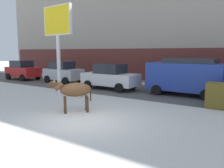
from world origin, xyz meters
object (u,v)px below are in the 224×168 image
at_px(cow_brown, 74,90).
at_px(car_blue_van, 186,76).
at_px(billboard, 58,26).
at_px(car_silver_hatchback, 63,72).
at_px(car_white_sedan, 110,77).
at_px(pedestrian_near_billboard, 180,76).
at_px(car_red_hatchback, 23,70).

xyz_separation_m(cow_brown, car_blue_van, (2.79, 6.99, 0.25)).
distance_m(billboard, car_silver_hatchback, 6.62).
distance_m(cow_brown, car_white_sedan, 6.80).
bearing_deg(pedestrian_near_billboard, car_red_hatchback, -165.97).
height_order(cow_brown, car_blue_van, car_blue_van).
distance_m(car_blue_van, pedestrian_near_billboard, 3.27).
xyz_separation_m(billboard, pedestrian_near_billboard, (5.50, 7.11, -3.43)).
relative_size(cow_brown, pedestrian_near_billboard, 0.97).
relative_size(car_white_sedan, car_blue_van, 0.91).
distance_m(cow_brown, car_blue_van, 7.53).
xyz_separation_m(billboard, car_white_sedan, (1.56, 3.49, -3.41)).
distance_m(billboard, car_red_hatchback, 10.21).
bearing_deg(cow_brown, billboard, 145.03).
distance_m(billboard, pedestrian_near_billboard, 9.62).
distance_m(car_white_sedan, car_blue_van, 5.35).
bearing_deg(cow_brown, car_silver_hatchback, 139.11).
relative_size(car_red_hatchback, car_white_sedan, 0.83).
xyz_separation_m(billboard, car_silver_hatchback, (-3.95, 4.09, -3.39)).
relative_size(billboard, car_white_sedan, 1.32).
relative_size(billboard, car_blue_van, 1.21).
bearing_deg(car_silver_hatchback, billboard, -46.04).
height_order(car_white_sedan, car_blue_van, car_blue_van).
height_order(car_silver_hatchback, car_white_sedan, car_silver_hatchback).
bearing_deg(car_red_hatchback, car_white_sedan, -0.04).
bearing_deg(car_blue_van, pedestrian_near_billboard, 114.59).
bearing_deg(pedestrian_near_billboard, car_white_sedan, -137.40).
bearing_deg(car_silver_hatchback, cow_brown, -40.89).
bearing_deg(car_white_sedan, car_blue_van, 7.19).
height_order(cow_brown, pedestrian_near_billboard, pedestrian_near_billboard).
bearing_deg(billboard, car_white_sedan, 65.88).
bearing_deg(car_white_sedan, car_red_hatchback, 179.96).
relative_size(car_silver_hatchback, car_blue_van, 0.76).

